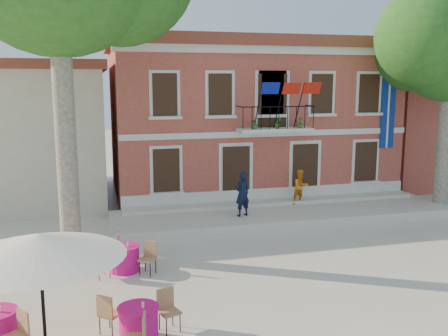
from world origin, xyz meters
TOP-DOWN VIEW (x-y plane):
  - ground at (0.00, 0.00)m, footprint 90.00×90.00m
  - main_building at (2.00, 9.99)m, footprint 13.50×9.59m
  - neighbor_west at (-9.50, 11.00)m, footprint 9.40×9.40m
  - neighbor_east at (14.00, 11.00)m, footprint 9.40×9.40m
  - terrace at (2.00, 4.40)m, footprint 14.00×3.40m
  - patio_umbrella at (-6.59, -4.14)m, footprint 3.43×3.43m
  - pedestrian_navy at (0.08, 3.95)m, footprint 0.75×0.61m
  - pedestrian_orange at (3.05, 5.13)m, footprint 0.84×0.70m
  - cafe_table_1 at (-4.68, -4.16)m, footprint 1.84×1.76m
  - cafe_table_3 at (-4.71, -0.01)m, footprint 1.87×1.69m

SIDE VIEW (x-z plane):
  - ground at x=0.00m, z-range 0.00..0.00m
  - terrace at x=2.00m, z-range 0.00..0.30m
  - cafe_table_1 at x=-4.68m, z-range -0.05..0.90m
  - cafe_table_3 at x=-4.71m, z-range -0.05..0.90m
  - pedestrian_orange at x=3.05m, z-range 0.30..1.83m
  - pedestrian_navy at x=0.08m, z-range 0.30..2.06m
  - patio_umbrella at x=-6.59m, z-range 1.02..3.56m
  - neighbor_west at x=-9.50m, z-range 0.02..6.42m
  - neighbor_east at x=14.00m, z-range 0.02..6.42m
  - main_building at x=2.00m, z-range 0.03..7.53m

